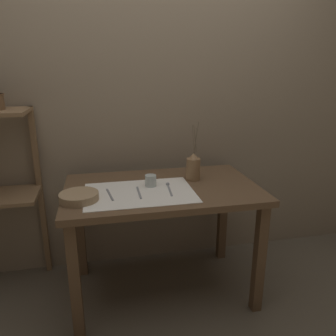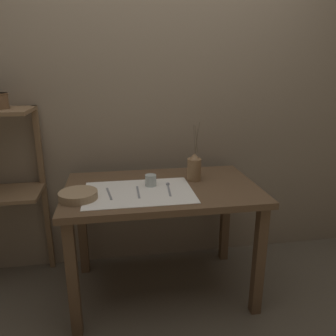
{
  "view_description": "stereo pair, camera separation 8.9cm",
  "coord_description": "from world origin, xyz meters",
  "views": [
    {
      "loc": [
        -0.37,
        -1.91,
        1.49
      ],
      "look_at": [
        0.04,
        0.0,
        0.89
      ],
      "focal_mm": 35.0,
      "sensor_mm": 36.0,
      "label": 1
    },
    {
      "loc": [
        -0.28,
        -1.92,
        1.49
      ],
      "look_at": [
        0.04,
        0.0,
        0.89
      ],
      "focal_mm": 35.0,
      "sensor_mm": 36.0,
      "label": 2
    }
  ],
  "objects": [
    {
      "name": "wooden_table",
      "position": [
        0.0,
        0.0,
        0.66
      ],
      "size": [
        1.21,
        0.74,
        0.77
      ],
      "color": "brown",
      "rests_on": "ground_plane"
    },
    {
      "name": "knife_center",
      "position": [
        -0.33,
        -0.08,
        0.77
      ],
      "size": [
        0.04,
        0.19,
        0.0
      ],
      "color": "gray",
      "rests_on": "wooden_table"
    },
    {
      "name": "fork_outer",
      "position": [
        -0.16,
        -0.09,
        0.77
      ],
      "size": [
        0.01,
        0.19,
        0.0
      ],
      "color": "gray",
      "rests_on": "wooden_table"
    },
    {
      "name": "glass_tumbler_near",
      "position": [
        -0.07,
        0.02,
        0.81
      ],
      "size": [
        0.07,
        0.07,
        0.07
      ],
      "color": "#B7C1BC",
      "rests_on": "wooden_table"
    },
    {
      "name": "wooden_bowl",
      "position": [
        -0.5,
        -0.13,
        0.79
      ],
      "size": [
        0.22,
        0.22,
        0.05
      ],
      "color": "#9E7F5B",
      "rests_on": "wooden_table"
    },
    {
      "name": "linen_cloth",
      "position": [
        -0.15,
        -0.08,
        0.77
      ],
      "size": [
        0.65,
        0.45,
        0.0
      ],
      "color": "white",
      "rests_on": "wooden_table"
    },
    {
      "name": "spoon_inner",
      "position": [
        0.04,
        -0.03,
        0.77
      ],
      "size": [
        0.03,
        0.21,
        0.02
      ],
      "color": "gray",
      "rests_on": "wooden_table"
    },
    {
      "name": "stone_wall_back",
      "position": [
        0.0,
        0.48,
        1.2
      ],
      "size": [
        7.0,
        0.06,
        2.4
      ],
      "color": "gray",
      "rests_on": "ground_plane"
    },
    {
      "name": "ground_plane",
      "position": [
        0.0,
        0.0,
        0.0
      ],
      "size": [
        12.0,
        12.0,
        0.0
      ],
      "primitive_type": "plane",
      "color": "brown"
    },
    {
      "name": "pitcher_with_flowers",
      "position": [
        0.23,
        0.09,
        0.85
      ],
      "size": [
        0.09,
        0.09,
        0.39
      ],
      "color": "olive",
      "rests_on": "wooden_table"
    }
  ]
}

